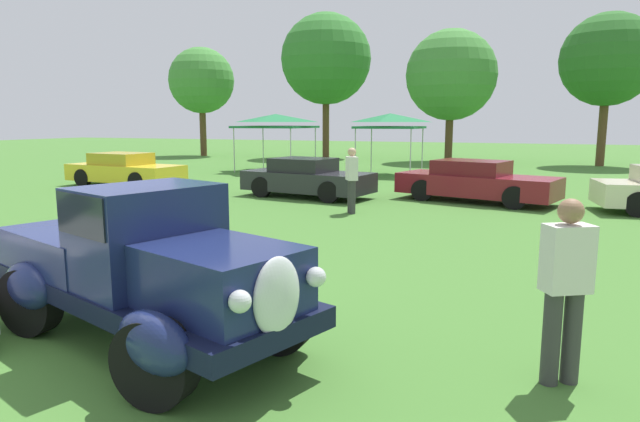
{
  "coord_description": "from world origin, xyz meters",
  "views": [
    {
      "loc": [
        4.62,
        -4.52,
        2.34
      ],
      "look_at": [
        1.48,
        3.32,
        0.97
      ],
      "focal_mm": 30.96,
      "sensor_mm": 36.0,
      "label": 1
    }
  ],
  "objects_px": {
    "show_car_burgundy": "(475,182)",
    "spectator_by_row": "(565,286)",
    "show_car_charcoal": "(306,178)",
    "canopy_tent_center_field": "(390,120)",
    "show_car_yellow": "(124,170)",
    "spectator_between_cars": "(352,178)",
    "feature_pickup_truck": "(145,264)",
    "canopy_tent_left_field": "(276,120)"
  },
  "relations": [
    {
      "from": "spectator_between_cars",
      "to": "canopy_tent_left_field",
      "type": "relative_size",
      "value": 0.52
    },
    {
      "from": "show_car_charcoal",
      "to": "canopy_tent_center_field",
      "type": "height_order",
      "value": "canopy_tent_center_field"
    },
    {
      "from": "show_car_charcoal",
      "to": "show_car_burgundy",
      "type": "relative_size",
      "value": 0.88
    },
    {
      "from": "show_car_burgundy",
      "to": "spectator_by_row",
      "type": "xyz_separation_m",
      "value": [
        2.04,
        -11.54,
        0.31
      ]
    },
    {
      "from": "show_car_yellow",
      "to": "canopy_tent_center_field",
      "type": "distance_m",
      "value": 11.31
    },
    {
      "from": "show_car_yellow",
      "to": "show_car_charcoal",
      "type": "bearing_deg",
      "value": -1.66
    },
    {
      "from": "show_car_charcoal",
      "to": "show_car_burgundy",
      "type": "height_order",
      "value": "same"
    },
    {
      "from": "canopy_tent_center_field",
      "to": "show_car_yellow",
      "type": "bearing_deg",
      "value": -135.04
    },
    {
      "from": "feature_pickup_truck",
      "to": "show_car_yellow",
      "type": "xyz_separation_m",
      "value": [
        -10.36,
        11.48,
        -0.26
      ]
    },
    {
      "from": "show_car_burgundy",
      "to": "spectator_by_row",
      "type": "height_order",
      "value": "spectator_by_row"
    },
    {
      "from": "show_car_yellow",
      "to": "canopy_tent_left_field",
      "type": "relative_size",
      "value": 1.42
    },
    {
      "from": "spectator_by_row",
      "to": "show_car_yellow",
      "type": "bearing_deg",
      "value": 143.05
    },
    {
      "from": "show_car_burgundy",
      "to": "canopy_tent_center_field",
      "type": "bearing_deg",
      "value": 121.96
    },
    {
      "from": "show_car_yellow",
      "to": "spectator_by_row",
      "type": "height_order",
      "value": "spectator_by_row"
    },
    {
      "from": "canopy_tent_center_field",
      "to": "spectator_between_cars",
      "type": "bearing_deg",
      "value": -80.46
    },
    {
      "from": "canopy_tent_left_field",
      "to": "canopy_tent_center_field",
      "type": "xyz_separation_m",
      "value": [
        5.58,
        0.07,
        -0.0
      ]
    },
    {
      "from": "show_car_charcoal",
      "to": "spectator_by_row",
      "type": "relative_size",
      "value": 2.53
    },
    {
      "from": "show_car_burgundy",
      "to": "canopy_tent_left_field",
      "type": "distance_m",
      "value": 12.46
    },
    {
      "from": "show_car_yellow",
      "to": "show_car_burgundy",
      "type": "bearing_deg",
      "value": 3.2
    },
    {
      "from": "feature_pickup_truck",
      "to": "show_car_burgundy",
      "type": "xyz_separation_m",
      "value": [
        2.02,
        12.17,
        -0.26
      ]
    },
    {
      "from": "show_car_charcoal",
      "to": "show_car_burgundy",
      "type": "distance_m",
      "value": 5.11
    },
    {
      "from": "show_car_yellow",
      "to": "show_car_burgundy",
      "type": "height_order",
      "value": "same"
    },
    {
      "from": "spectator_by_row",
      "to": "canopy_tent_left_field",
      "type": "height_order",
      "value": "canopy_tent_left_field"
    },
    {
      "from": "feature_pickup_truck",
      "to": "spectator_between_cars",
      "type": "bearing_deg",
      "value": 94.49
    },
    {
      "from": "show_car_yellow",
      "to": "show_car_charcoal",
      "type": "xyz_separation_m",
      "value": [
        7.35,
        -0.21,
        -0.0
      ]
    },
    {
      "from": "show_car_charcoal",
      "to": "canopy_tent_center_field",
      "type": "bearing_deg",
      "value": 86.17
    },
    {
      "from": "feature_pickup_truck",
      "to": "show_car_yellow",
      "type": "relative_size",
      "value": 0.95
    },
    {
      "from": "feature_pickup_truck",
      "to": "canopy_tent_center_field",
      "type": "distance_m",
      "value": 19.58
    },
    {
      "from": "show_car_charcoal",
      "to": "canopy_tent_left_field",
      "type": "xyz_separation_m",
      "value": [
        -5.03,
        8.03,
        1.82
      ]
    },
    {
      "from": "show_car_yellow",
      "to": "canopy_tent_center_field",
      "type": "xyz_separation_m",
      "value": [
        7.9,
        7.89,
        1.82
      ]
    },
    {
      "from": "spectator_between_cars",
      "to": "canopy_tent_center_field",
      "type": "distance_m",
      "value": 10.76
    },
    {
      "from": "show_car_yellow",
      "to": "canopy_tent_left_field",
      "type": "height_order",
      "value": "canopy_tent_left_field"
    },
    {
      "from": "show_car_charcoal",
      "to": "show_car_burgundy",
      "type": "xyz_separation_m",
      "value": [
        5.03,
        0.91,
        0.0
      ]
    },
    {
      "from": "show_car_charcoal",
      "to": "spectator_between_cars",
      "type": "height_order",
      "value": "spectator_between_cars"
    },
    {
      "from": "show_car_burgundy",
      "to": "canopy_tent_center_field",
      "type": "height_order",
      "value": "canopy_tent_center_field"
    },
    {
      "from": "show_car_burgundy",
      "to": "canopy_tent_center_field",
      "type": "relative_size",
      "value": 1.79
    },
    {
      "from": "spectator_between_cars",
      "to": "spectator_by_row",
      "type": "relative_size",
      "value": 1.0
    },
    {
      "from": "canopy_tent_left_field",
      "to": "canopy_tent_center_field",
      "type": "height_order",
      "value": "same"
    },
    {
      "from": "feature_pickup_truck",
      "to": "canopy_tent_center_field",
      "type": "relative_size",
      "value": 1.59
    },
    {
      "from": "show_car_burgundy",
      "to": "spectator_by_row",
      "type": "bearing_deg",
      "value": -79.96
    },
    {
      "from": "show_car_yellow",
      "to": "spectator_between_cars",
      "type": "relative_size",
      "value": 2.7
    },
    {
      "from": "canopy_tent_center_field",
      "to": "feature_pickup_truck",
      "type": "bearing_deg",
      "value": -82.75
    }
  ]
}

